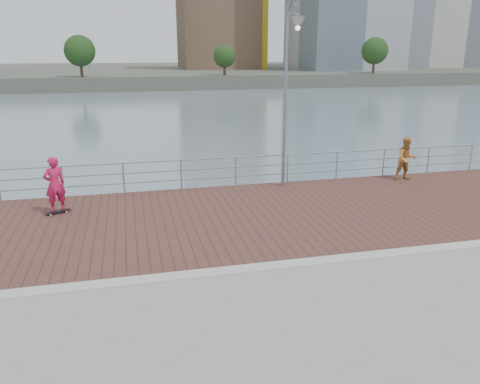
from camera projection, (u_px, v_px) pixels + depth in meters
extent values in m
plane|color=slate|center=(259.00, 342.00, 11.58)|extent=(400.00, 400.00, 0.00)
cube|color=brown|center=(228.00, 217.00, 14.34)|extent=(40.00, 6.80, 0.02)
cube|color=#B7B5AD|center=(260.00, 268.00, 10.99)|extent=(40.00, 0.40, 0.06)
cube|color=#4C5142|center=(136.00, 72.00, 125.20)|extent=(320.00, 95.00, 2.50)
cylinder|color=#8C9EA8|center=(63.00, 182.00, 16.21)|extent=(0.06, 0.06, 1.10)
cylinder|color=#8C9EA8|center=(124.00, 178.00, 16.66)|extent=(0.06, 0.06, 1.10)
cylinder|color=#8C9EA8|center=(181.00, 175.00, 17.12)|extent=(0.06, 0.06, 1.10)
cylinder|color=#8C9EA8|center=(236.00, 172.00, 17.58)|extent=(0.06, 0.06, 1.10)
cylinder|color=#8C9EA8|center=(287.00, 169.00, 18.03)|extent=(0.06, 0.06, 1.10)
cylinder|color=#8C9EA8|center=(337.00, 166.00, 18.49)|extent=(0.06, 0.06, 1.10)
cylinder|color=#8C9EA8|center=(384.00, 163.00, 18.95)|extent=(0.06, 0.06, 1.10)
cylinder|color=#8C9EA8|center=(428.00, 160.00, 19.40)|extent=(0.06, 0.06, 1.10)
cylinder|color=#8C9EA8|center=(471.00, 158.00, 19.86)|extent=(0.06, 0.06, 1.10)
cylinder|color=#8C9EA8|center=(208.00, 159.00, 17.19)|extent=(39.00, 0.05, 0.05)
cylinder|color=#8C9EA8|center=(209.00, 169.00, 17.30)|extent=(39.00, 0.05, 0.05)
cylinder|color=#8C9EA8|center=(209.00, 178.00, 17.40)|extent=(39.00, 0.05, 0.05)
cylinder|color=slate|center=(285.00, 103.00, 16.74)|extent=(0.12, 0.12, 6.24)
cylinder|color=slate|center=(293.00, 9.00, 15.35)|extent=(0.07, 1.04, 0.07)
cone|color=#B2B2AD|center=(298.00, 14.00, 14.93)|extent=(0.46, 0.46, 0.36)
cube|color=black|center=(58.00, 211.00, 14.64)|extent=(0.78, 0.48, 0.03)
cylinder|color=beige|center=(51.00, 215.00, 14.46)|extent=(0.07, 0.06, 0.06)
cylinder|color=beige|center=(67.00, 212.00, 14.74)|extent=(0.07, 0.06, 0.06)
cylinder|color=beige|center=(49.00, 214.00, 14.56)|extent=(0.07, 0.06, 0.06)
cylinder|color=beige|center=(65.00, 210.00, 14.85)|extent=(0.07, 0.06, 0.06)
imported|color=#C81A4D|center=(55.00, 184.00, 14.38)|extent=(0.75, 0.63, 1.74)
imported|color=#C07F38|center=(406.00, 159.00, 18.24)|extent=(0.91, 0.76, 1.68)
cube|color=brown|center=(217.00, 9.00, 113.60)|extent=(18.00, 18.00, 27.84)
cylinder|color=#473323|center=(81.00, 65.00, 79.69)|extent=(0.50, 0.50, 4.02)
sphere|color=#193814|center=(80.00, 51.00, 79.02)|extent=(5.17, 5.17, 5.17)
cylinder|color=#473323|center=(225.00, 66.00, 85.37)|extent=(0.50, 0.50, 3.19)
sphere|color=#193814|center=(224.00, 56.00, 84.84)|extent=(4.10, 4.10, 4.10)
cylinder|color=#473323|center=(374.00, 63.00, 91.92)|extent=(0.50, 0.50, 4.00)
sphere|color=#193814|center=(375.00, 51.00, 91.25)|extent=(5.14, 5.14, 5.14)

